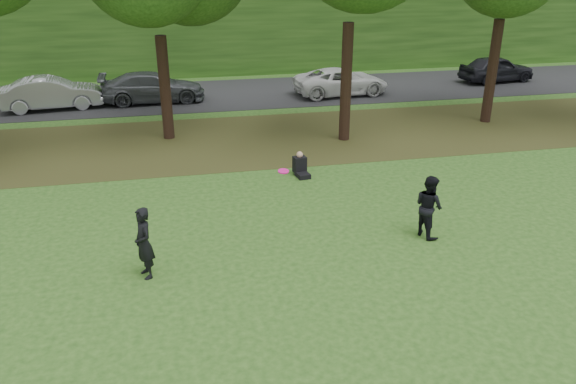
% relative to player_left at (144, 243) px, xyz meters
% --- Properties ---
extents(ground, '(120.00, 120.00, 0.00)m').
position_rel_player_left_xyz_m(ground, '(3.62, -3.19, -0.88)').
color(ground, '#234816').
rests_on(ground, ground).
extents(leaf_litter, '(60.00, 7.00, 0.01)m').
position_rel_player_left_xyz_m(leaf_litter, '(3.62, 9.81, -0.88)').
color(leaf_litter, '#422F17').
rests_on(leaf_litter, ground).
extents(street, '(70.00, 7.00, 0.02)m').
position_rel_player_left_xyz_m(street, '(3.62, 17.81, -0.87)').
color(street, black).
rests_on(street, ground).
extents(far_hedge, '(70.00, 3.00, 5.00)m').
position_rel_player_left_xyz_m(far_hedge, '(3.62, 23.81, 1.62)').
color(far_hedge, '#1C3E11').
rests_on(far_hedge, ground).
extents(player_left, '(0.63, 0.75, 1.76)m').
position_rel_player_left_xyz_m(player_left, '(0.00, 0.00, 0.00)').
color(player_left, black).
rests_on(player_left, ground).
extents(player_right, '(0.87, 0.99, 1.73)m').
position_rel_player_left_xyz_m(player_right, '(7.38, 0.61, -0.02)').
color(player_right, black).
rests_on(player_right, ground).
extents(parked_cars, '(39.44, 3.81, 1.54)m').
position_rel_player_left_xyz_m(parked_cars, '(2.52, 16.76, -0.13)').
color(parked_cars, black).
rests_on(parked_cars, street).
extents(frisbee, '(0.30, 0.30, 0.06)m').
position_rel_player_left_xyz_m(frisbee, '(3.40, 0.45, 1.36)').
color(frisbee, '#E71388').
rests_on(frisbee, ground).
extents(seated_person, '(0.52, 0.79, 0.83)m').
position_rel_player_left_xyz_m(seated_person, '(5.00, 5.59, -0.57)').
color(seated_person, black).
rests_on(seated_person, ground).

